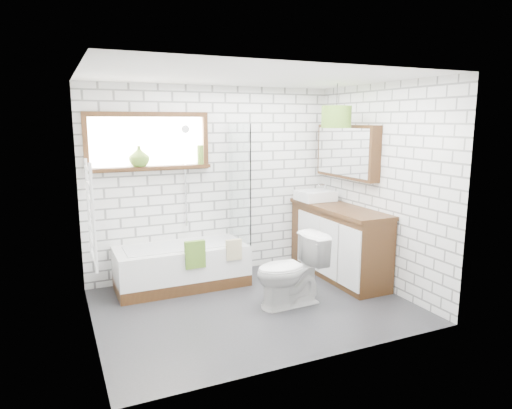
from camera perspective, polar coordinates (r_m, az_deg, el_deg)
name	(u,v)px	position (r m, az deg, el deg)	size (l,w,h in m)	color
floor	(254,306)	(5.26, -0.30, -12.60)	(3.40, 2.60, 0.01)	#252528
ceiling	(253,76)	(4.86, -0.33, 15.75)	(3.40, 2.60, 0.01)	white
wall_back	(214,182)	(6.11, -5.30, 2.84)	(3.40, 0.01, 2.50)	white
wall_front	(318,220)	(3.78, 7.77, -1.99)	(3.40, 0.01, 2.50)	white
wall_left	(85,209)	(4.51, -20.54, -0.54)	(0.01, 2.60, 2.50)	white
wall_right	(380,187)	(5.81, 15.26, 2.11)	(0.01, 2.60, 2.50)	white
window	(149,142)	(5.80, -13.28, 7.65)	(1.52, 0.16, 0.68)	#321C0E
towel_radiator	(91,214)	(4.52, -19.93, -1.12)	(0.06, 0.52, 1.00)	white
mirror_cabinet	(347,152)	(6.19, 11.28, 6.50)	(0.16, 1.20, 0.70)	#321C0E
shower_riser	(185,176)	(5.94, -8.83, 3.51)	(0.02, 0.02, 1.30)	silver
bathtub	(182,266)	(5.83, -9.25, -7.61)	(1.61, 0.71, 0.52)	white
shower_screen	(239,183)	(5.85, -2.10, 2.74)	(0.02, 0.72, 1.50)	white
towel_green	(195,254)	(5.45, -7.63, -6.21)	(0.24, 0.07, 0.33)	#4F7824
towel_beige	(234,250)	(5.61, -2.79, -5.66)	(0.20, 0.05, 0.26)	#C1B186
vanity	(338,241)	(6.15, 10.24, -4.57)	(0.54, 1.67, 0.96)	#321C0E
basin	(315,195)	(6.42, 7.43, 1.13)	(0.47, 0.41, 0.14)	white
tap	(325,190)	(6.49, 8.65, 1.79)	(0.03, 0.03, 0.17)	silver
toilet	(290,271)	(5.16, 4.32, -8.25)	(0.80, 0.45, 0.81)	white
vase_olive	(139,158)	(5.76, -14.39, 5.66)	(0.24, 0.24, 0.25)	#567D26
vase_dark	(140,161)	(5.76, -14.33, 5.30)	(0.17, 0.17, 0.18)	black
bottle	(200,156)	(5.94, -6.95, 6.00)	(0.08, 0.08, 0.24)	#567D26
pendant	(336,117)	(5.80, 10.02, 10.74)	(0.37, 0.37, 0.27)	#4F7824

